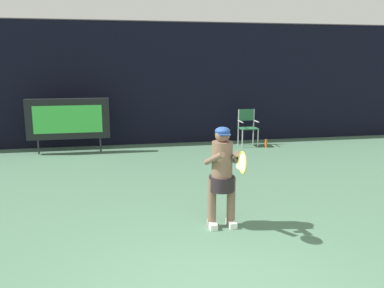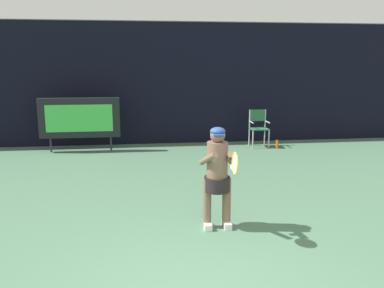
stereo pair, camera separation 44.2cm
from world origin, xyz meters
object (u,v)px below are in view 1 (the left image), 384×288
scoreboard (68,119)px  tennis_player (222,172)px  umpire_chair (248,125)px  water_bottle (266,143)px  tennis_racket (242,162)px

scoreboard → tennis_player: size_ratio=1.43×
umpire_chair → water_bottle: (0.46, -0.37, -0.50)m
tennis_player → tennis_racket: size_ratio=2.55×
umpire_chair → scoreboard: bearing=-179.6°
scoreboard → umpire_chair: (5.13, 0.04, -0.33)m
umpire_chair → tennis_racket: 6.66m
scoreboard → tennis_racket: scoreboard is taller
scoreboard → water_bottle: 5.66m
tennis_racket → umpire_chair: bearing=83.4°
water_bottle → tennis_player: tennis_player is taller
water_bottle → scoreboard: bearing=176.6°
scoreboard → tennis_racket: (2.91, -6.23, 0.18)m
scoreboard → tennis_player: tennis_player is taller
tennis_racket → scoreboard: bearing=127.9°
tennis_player → scoreboard: bearing=116.0°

